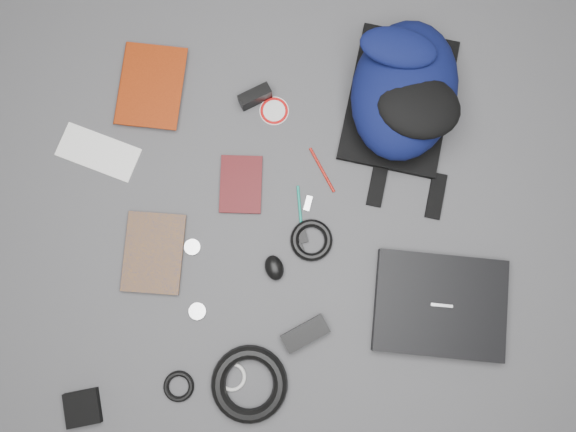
{
  "coord_description": "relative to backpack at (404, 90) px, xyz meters",
  "views": [
    {
      "loc": [
        -0.01,
        -0.21,
        1.59
      ],
      "look_at": [
        0.0,
        0.0,
        0.02
      ],
      "focal_mm": 35.0,
      "sensor_mm": 36.0,
      "label": 1
    }
  ],
  "objects": [
    {
      "name": "power_brick",
      "position": [
        -0.32,
        -0.65,
        -0.08
      ],
      "size": [
        0.14,
        0.1,
        0.03
      ],
      "primitive_type": "cube",
      "rotation": [
        0.0,
        0.0,
        0.43
      ],
      "color": "black",
      "rests_on": "ground"
    },
    {
      "name": "sticker_disc",
      "position": [
        -0.37,
        -0.0,
        -0.09
      ],
      "size": [
        0.1,
        0.1,
        0.0
      ],
      "primitive_type": "cylinder",
      "rotation": [
        0.0,
        0.0,
        -0.17
      ],
      "color": "white",
      "rests_on": "ground"
    },
    {
      "name": "pen_teal",
      "position": [
        -0.31,
        -0.3,
        -0.09
      ],
      "size": [
        0.01,
        0.13,
        0.01
      ],
      "primitive_type": "cylinder",
      "rotation": [
        1.57,
        0.0,
        0.02
      ],
      "color": "#0E816A",
      "rests_on": "ground"
    },
    {
      "name": "pen_red",
      "position": [
        -0.24,
        -0.19,
        -0.09
      ],
      "size": [
        0.07,
        0.14,
        0.01
      ],
      "primitive_type": "cylinder",
      "rotation": [
        1.57,
        0.0,
        0.42
      ],
      "color": "#A1140C",
      "rests_on": "ground"
    },
    {
      "name": "dvd_case",
      "position": [
        -0.47,
        -0.22,
        -0.09
      ],
      "size": [
        0.13,
        0.18,
        0.01
      ],
      "primitive_type": "cube",
      "rotation": [
        0.0,
        0.0,
        -0.09
      ],
      "color": "#3D0B0D",
      "rests_on": "ground"
    },
    {
      "name": "white_cable_coil",
      "position": [
        -0.53,
        -0.75,
        -0.09
      ],
      "size": [
        0.08,
        0.08,
        0.01
      ],
      "primitive_type": "torus",
      "rotation": [
        0.0,
        0.0,
        -0.03
      ],
      "color": "silver",
      "rests_on": "ground"
    },
    {
      "name": "power_cord_coil",
      "position": [
        -0.48,
        -0.77,
        -0.07
      ],
      "size": [
        0.21,
        0.21,
        0.04
      ],
      "primitive_type": "torus",
      "rotation": [
        0.0,
        0.0,
        -0.0
      ],
      "color": "black",
      "rests_on": "ground"
    },
    {
      "name": "headphone_right",
      "position": [
        -0.61,
        -0.57,
        -0.09
      ],
      "size": [
        0.06,
        0.06,
        0.01
      ],
      "primitive_type": "cylinder",
      "rotation": [
        0.0,
        0.0,
        0.25
      ],
      "color": "silver",
      "rests_on": "ground"
    },
    {
      "name": "envelope",
      "position": [
        -0.88,
        -0.1,
        -0.09
      ],
      "size": [
        0.25,
        0.19,
        0.0
      ],
      "primitive_type": "cube",
      "rotation": [
        0.0,
        0.0,
        -0.43
      ],
      "color": "white",
      "rests_on": "ground"
    },
    {
      "name": "ground",
      "position": [
        -0.35,
        -0.32,
        -0.09
      ],
      "size": [
        4.0,
        4.0,
        0.0
      ],
      "primitive_type": "plane",
      "color": "#4F4F51",
      "rests_on": "ground"
    },
    {
      "name": "key_fob",
      "position": [
        -0.31,
        -0.38,
        -0.09
      ],
      "size": [
        0.03,
        0.04,
        0.01
      ],
      "primitive_type": "cube",
      "rotation": [
        0.0,
        0.0,
        0.19
      ],
      "color": "black",
      "rests_on": "ground"
    },
    {
      "name": "pouch",
      "position": [
        -0.94,
        -0.81,
        -0.08
      ],
      "size": [
        0.1,
        0.1,
        0.02
      ],
      "primitive_type": "cube",
      "rotation": [
        0.0,
        0.0,
        0.13
      ],
      "color": "black",
      "rests_on": "ground"
    },
    {
      "name": "laptop",
      "position": [
        0.06,
        -0.6,
        -0.08
      ],
      "size": [
        0.4,
        0.33,
        0.04
      ],
      "primitive_type": "cube",
      "rotation": [
        0.0,
        0.0,
        -0.16
      ],
      "color": "black",
      "rests_on": "ground"
    },
    {
      "name": "backpack",
      "position": [
        0.0,
        0.0,
        0.0
      ],
      "size": [
        0.42,
        0.52,
        0.19
      ],
      "primitive_type": null,
      "rotation": [
        0.0,
        0.0,
        -0.28
      ],
      "color": "black",
      "rests_on": "ground"
    },
    {
      "name": "usb_silver",
      "position": [
        -0.29,
        -0.29,
        -0.09
      ],
      "size": [
        0.03,
        0.05,
        0.01
      ],
      "primitive_type": "cube",
      "rotation": [
        0.0,
        0.0,
        -0.32
      ],
      "color": "silver",
      "rests_on": "ground"
    },
    {
      "name": "id_badge",
      "position": [
        -0.45,
        -0.26,
        -0.09
      ],
      "size": [
        0.05,
        0.08,
        0.0
      ],
      "primitive_type": "cube",
      "rotation": [
        0.0,
        0.0,
        -0.0
      ],
      "color": "blue",
      "rests_on": "ground"
    },
    {
      "name": "mouse",
      "position": [
        -0.39,
        -0.46,
        -0.08
      ],
      "size": [
        0.07,
        0.08,
        0.04
      ],
      "primitive_type": "ellipsoid",
      "rotation": [
        0.0,
        0.0,
        0.24
      ],
      "color": "black",
      "rests_on": "ground"
    },
    {
      "name": "headphone_left",
      "position": [
        -0.62,
        -0.39,
        -0.09
      ],
      "size": [
        0.06,
        0.06,
        0.01
      ],
      "primitive_type": "cylinder",
      "rotation": [
        0.0,
        0.0,
        0.42
      ],
      "color": "silver",
      "rests_on": "ground"
    },
    {
      "name": "cable_coil",
      "position": [
        -0.28,
        -0.39,
        -0.08
      ],
      "size": [
        0.12,
        0.12,
        0.02
      ],
      "primitive_type": "torus",
      "rotation": [
        0.0,
        0.0,
        -0.04
      ],
      "color": "black",
      "rests_on": "ground"
    },
    {
      "name": "usb_black",
      "position": [
        -0.31,
        -0.42,
        -0.09
      ],
      "size": [
        0.03,
        0.05,
        0.01
      ],
      "primitive_type": "cube",
      "rotation": [
        0.0,
        0.0,
        0.3
      ],
      "color": "black",
      "rests_on": "ground"
    },
    {
      "name": "earbud_coil",
      "position": [
        -0.67,
        -0.77,
        -0.09
      ],
      "size": [
        0.09,
        0.09,
        0.02
      ],
      "primitive_type": "torus",
      "rotation": [
        0.0,
        0.0,
        0.05
      ],
      "color": "black",
      "rests_on": "ground"
    },
    {
      "name": "textbook_red",
      "position": [
        -0.81,
        0.11,
        -0.08
      ],
      "size": [
        0.23,
        0.28,
        0.03
      ],
      "primitive_type": "imported",
      "rotation": [
        0.0,
        0.0,
        -0.18
      ],
      "color": "maroon",
      "rests_on": "ground"
    },
    {
      "name": "comic_book",
      "position": [
        -0.81,
        -0.39,
        -0.09
      ],
      "size": [
        0.19,
        0.25,
        0.02
      ],
      "primitive_type": "imported",
      "rotation": [
        0.0,
        0.0,
        -0.14
      ],
      "color": "#B16B0C",
      "rests_on": "ground"
    },
    {
      "name": "compact_camera",
      "position": [
        -0.42,
        0.03,
        -0.07
      ],
      "size": [
        0.1,
        0.07,
        0.05
      ],
      "primitive_type": "cube",
      "rotation": [
        0.0,
        0.0,
        0.4
      ],
      "color": "black",
      "rests_on": "ground"
    }
  ]
}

